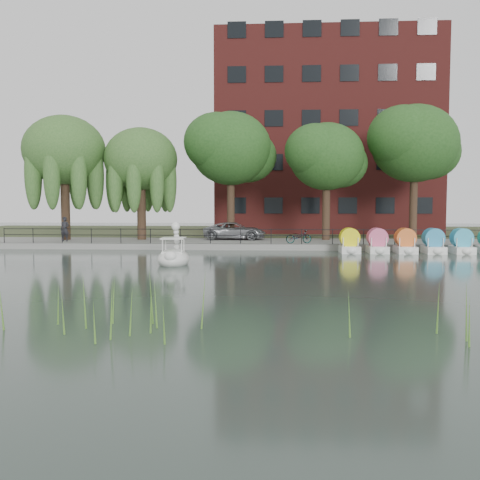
# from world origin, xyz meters

# --- Properties ---
(ground_plane) EXTENTS (120.00, 120.00, 0.00)m
(ground_plane) POSITION_xyz_m (0.00, 0.00, 0.00)
(ground_plane) COLOR #3B4A44
(promenade) EXTENTS (40.00, 6.00, 0.40)m
(promenade) POSITION_xyz_m (0.00, 16.00, 0.20)
(promenade) COLOR gray
(promenade) RESTS_ON ground_plane
(kerb) EXTENTS (40.00, 0.25, 0.40)m
(kerb) POSITION_xyz_m (0.00, 13.05, 0.20)
(kerb) COLOR gray
(kerb) RESTS_ON ground_plane
(land_strip) EXTENTS (60.00, 22.00, 0.36)m
(land_strip) POSITION_xyz_m (0.00, 30.00, 0.18)
(land_strip) COLOR #47512D
(land_strip) RESTS_ON ground_plane
(railing) EXTENTS (32.00, 0.05, 1.00)m
(railing) POSITION_xyz_m (0.00, 13.25, 1.15)
(railing) COLOR black
(railing) RESTS_ON promenade
(apartment_building) EXTENTS (20.00, 10.07, 18.00)m
(apartment_building) POSITION_xyz_m (7.00, 29.97, 9.36)
(apartment_building) COLOR #4C1E16
(apartment_building) RESTS_ON land_strip
(willow_left) EXTENTS (5.88, 5.88, 9.01)m
(willow_left) POSITION_xyz_m (-13.00, 16.50, 6.87)
(willow_left) COLOR #473323
(willow_left) RESTS_ON promenade
(willow_mid) EXTENTS (5.32, 5.32, 8.15)m
(willow_mid) POSITION_xyz_m (-7.50, 17.00, 6.25)
(willow_mid) COLOR #473323
(willow_mid) RESTS_ON promenade
(broadleaf_center) EXTENTS (6.00, 6.00, 9.25)m
(broadleaf_center) POSITION_xyz_m (-1.00, 18.00, 7.06)
(broadleaf_center) COLOR #473323
(broadleaf_center) RESTS_ON promenade
(broadleaf_right) EXTENTS (5.40, 5.40, 8.32)m
(broadleaf_right) POSITION_xyz_m (6.00, 17.50, 6.39)
(broadleaf_right) COLOR #473323
(broadleaf_right) RESTS_ON promenade
(broadleaf_far) EXTENTS (6.30, 6.30, 9.71)m
(broadleaf_far) POSITION_xyz_m (12.50, 18.50, 7.40)
(broadleaf_far) COLOR #473323
(broadleaf_far) RESTS_ON promenade
(minivan) EXTENTS (2.53, 5.30, 1.46)m
(minivan) POSITION_xyz_m (-0.67, 17.37, 1.13)
(minivan) COLOR gray
(minivan) RESTS_ON promenade
(bicycle) EXTENTS (0.93, 1.80, 1.00)m
(bicycle) POSITION_xyz_m (3.84, 13.87, 0.90)
(bicycle) COLOR gray
(bicycle) RESTS_ON promenade
(pedestrian) EXTENTS (0.77, 0.57, 1.98)m
(pedestrian) POSITION_xyz_m (-12.42, 14.81, 1.39)
(pedestrian) COLOR black
(pedestrian) RESTS_ON promenade
(swan_boat) EXTENTS (1.69, 2.64, 2.13)m
(swan_boat) POSITION_xyz_m (-2.88, 4.75, 0.47)
(swan_boat) COLOR white
(swan_boat) RESTS_ON ground_plane
(pedal_boat_row) EXTENTS (9.65, 1.70, 1.40)m
(pedal_boat_row) POSITION_xyz_m (11.11, 11.58, 0.61)
(pedal_boat_row) COLOR white
(pedal_boat_row) RESTS_ON ground_plane
(reed_bank) EXTENTS (24.00, 2.40, 1.20)m
(reed_bank) POSITION_xyz_m (2.00, -9.50, 0.60)
(reed_bank) COLOR #669938
(reed_bank) RESTS_ON ground_plane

